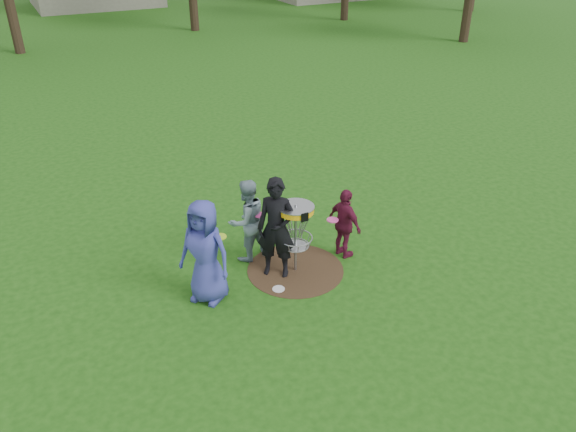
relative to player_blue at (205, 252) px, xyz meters
name	(u,v)px	position (x,y,z in m)	size (l,w,h in m)	color
ground	(295,270)	(1.73, 0.05, -0.93)	(100.00, 100.00, 0.00)	#19470F
dirt_patch	(295,270)	(1.73, 0.05, -0.93)	(1.80, 1.80, 0.01)	#47331E
player_blue	(205,252)	(0.00, 0.00, 0.00)	(0.91, 0.59, 1.86)	#363B96
player_black	(277,228)	(1.38, 0.12, 0.02)	(0.70, 0.46, 1.91)	black
player_grey	(247,220)	(1.13, 0.85, -0.12)	(0.79, 0.61, 1.62)	#7B949E
player_maroon	(345,224)	(2.79, 0.07, -0.23)	(0.82, 0.34, 1.40)	maroon
disc_on_grass	(278,289)	(1.17, -0.35, -0.92)	(0.22, 0.22, 0.02)	white
disc_golf_basket	(296,222)	(1.73, 0.05, 0.09)	(0.66, 0.67, 1.38)	#9EA0A5
held_discs	(277,221)	(1.43, 0.19, 0.11)	(2.45, 0.84, 0.33)	#B1E119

